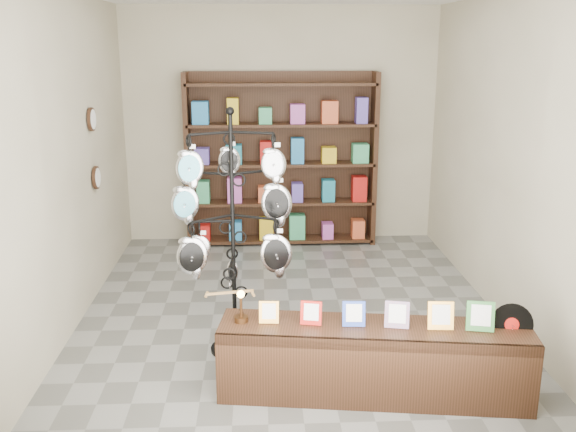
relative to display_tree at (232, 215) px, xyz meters
name	(u,v)px	position (x,y,z in m)	size (l,w,h in m)	color
ground	(290,313)	(0.51, 0.74, -1.20)	(5.00, 5.00, 0.00)	slate
room_envelope	(291,123)	(0.51, 0.74, 0.65)	(5.00, 5.00, 5.00)	#BBB297
display_tree	(232,215)	(0.00, 0.00, 0.00)	(1.06, 0.94, 2.07)	black
front_shelf	(374,361)	(1.05, -0.78, -0.91)	(2.32, 0.76, 0.80)	black
back_shelving	(281,165)	(0.51, 3.04, -0.17)	(2.42, 0.36, 2.20)	black
wall_clocks	(94,149)	(-1.46, 1.54, 0.30)	(0.03, 0.24, 0.84)	black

